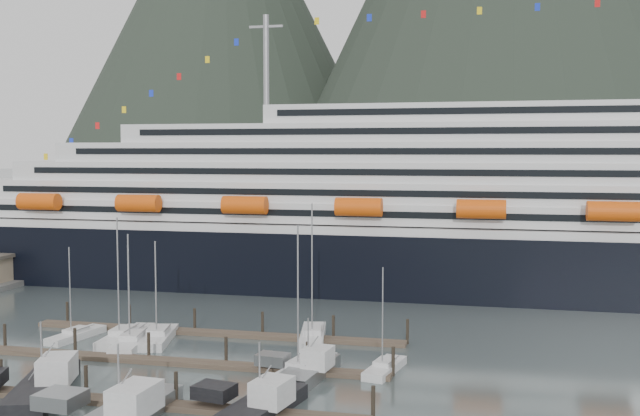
{
  "coord_description": "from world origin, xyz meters",
  "views": [
    {
      "loc": [
        28.6,
        -70.33,
        22.86
      ],
      "look_at": [
        7.2,
        22.0,
        15.65
      ],
      "focal_mm": 42.0,
      "sensor_mm": 36.0,
      "label": 1
    }
  ],
  "objects_px": {
    "sailboat_h": "(385,369)",
    "cruise_ship": "(501,218)",
    "sailboat_a": "(123,338)",
    "sailboat_b": "(76,335)",
    "sailboat_f": "(159,338)",
    "trawler_e": "(307,369)",
    "trawler_a": "(41,385)",
    "sailboat_g": "(313,337)",
    "sailboat_c": "(132,343)",
    "sailboat_e": "(132,336)",
    "sailboat_d": "(303,370)",
    "trawler_d": "(258,406)",
    "trawler_c": "(118,415)"
  },
  "relations": [
    {
      "from": "trawler_e",
      "to": "sailboat_h",
      "type": "bearing_deg",
      "value": -57.15
    },
    {
      "from": "sailboat_h",
      "to": "sailboat_e",
      "type": "bearing_deg",
      "value": 89.41
    },
    {
      "from": "sailboat_h",
      "to": "cruise_ship",
      "type": "bearing_deg",
      "value": -2.39
    },
    {
      "from": "sailboat_a",
      "to": "sailboat_e",
      "type": "bearing_deg",
      "value": -26.2
    },
    {
      "from": "sailboat_f",
      "to": "trawler_d",
      "type": "distance_m",
      "value": 28.94
    },
    {
      "from": "trawler_d",
      "to": "sailboat_a",
      "type": "bearing_deg",
      "value": 59.92
    },
    {
      "from": "sailboat_d",
      "to": "sailboat_e",
      "type": "relative_size",
      "value": 1.32
    },
    {
      "from": "trawler_d",
      "to": "sailboat_g",
      "type": "bearing_deg",
      "value": 14.18
    },
    {
      "from": "sailboat_f",
      "to": "sailboat_g",
      "type": "relative_size",
      "value": 0.74
    },
    {
      "from": "cruise_ship",
      "to": "sailboat_a",
      "type": "xyz_separation_m",
      "value": [
        -44.5,
        -44.51,
        -11.59
      ]
    },
    {
      "from": "sailboat_c",
      "to": "sailboat_g",
      "type": "distance_m",
      "value": 21.3
    },
    {
      "from": "trawler_a",
      "to": "trawler_c",
      "type": "height_order",
      "value": "trawler_c"
    },
    {
      "from": "cruise_ship",
      "to": "sailboat_b",
      "type": "bearing_deg",
      "value": -138.8
    },
    {
      "from": "trawler_a",
      "to": "sailboat_c",
      "type": "bearing_deg",
      "value": -18.82
    },
    {
      "from": "sailboat_h",
      "to": "trawler_e",
      "type": "distance_m",
      "value": 8.22
    },
    {
      "from": "cruise_ship",
      "to": "sailboat_e",
      "type": "bearing_deg",
      "value": -135.53
    },
    {
      "from": "sailboat_a",
      "to": "trawler_e",
      "type": "height_order",
      "value": "sailboat_a"
    },
    {
      "from": "trawler_a",
      "to": "trawler_e",
      "type": "bearing_deg",
      "value": -82.87
    },
    {
      "from": "cruise_ship",
      "to": "trawler_a",
      "type": "height_order",
      "value": "cruise_ship"
    },
    {
      "from": "sailboat_e",
      "to": "cruise_ship",
      "type": "bearing_deg",
      "value": -52.3
    },
    {
      "from": "sailboat_c",
      "to": "sailboat_h",
      "type": "xyz_separation_m",
      "value": [
        30.31,
        -3.54,
        -0.04
      ]
    },
    {
      "from": "cruise_ship",
      "to": "sailboat_f",
      "type": "bearing_deg",
      "value": -132.79
    },
    {
      "from": "sailboat_g",
      "to": "trawler_d",
      "type": "xyz_separation_m",
      "value": [
        1.53,
        -26.24,
        0.46
      ]
    },
    {
      "from": "sailboat_b",
      "to": "sailboat_f",
      "type": "relative_size",
      "value": 0.91
    },
    {
      "from": "sailboat_c",
      "to": "trawler_e",
      "type": "distance_m",
      "value": 23.97
    },
    {
      "from": "sailboat_a",
      "to": "sailboat_b",
      "type": "height_order",
      "value": "sailboat_a"
    },
    {
      "from": "cruise_ship",
      "to": "sailboat_a",
      "type": "distance_m",
      "value": 64.0
    },
    {
      "from": "sailboat_a",
      "to": "sailboat_e",
      "type": "xyz_separation_m",
      "value": [
        0.55,
        1.36,
        -0.05
      ]
    },
    {
      "from": "cruise_ship",
      "to": "trawler_e",
      "type": "height_order",
      "value": "cruise_ship"
    },
    {
      "from": "sailboat_a",
      "to": "sailboat_d",
      "type": "relative_size",
      "value": 0.98
    },
    {
      "from": "sailboat_a",
      "to": "sailboat_g",
      "type": "bearing_deg",
      "value": -79.52
    },
    {
      "from": "sailboat_a",
      "to": "trawler_a",
      "type": "distance_m",
      "value": 19.87
    },
    {
      "from": "cruise_ship",
      "to": "sailboat_h",
      "type": "height_order",
      "value": "cruise_ship"
    },
    {
      "from": "sailboat_b",
      "to": "sailboat_e",
      "type": "bearing_deg",
      "value": -68.8
    },
    {
      "from": "cruise_ship",
      "to": "sailboat_e",
      "type": "height_order",
      "value": "cruise_ship"
    },
    {
      "from": "sailboat_c",
      "to": "trawler_d",
      "type": "xyz_separation_m",
      "value": [
        21.46,
        -18.73,
        0.48
      ]
    },
    {
      "from": "trawler_a",
      "to": "trawler_d",
      "type": "distance_m",
      "value": 21.66
    },
    {
      "from": "sailboat_h",
      "to": "sailboat_g",
      "type": "bearing_deg",
      "value": 54.37
    },
    {
      "from": "sailboat_h",
      "to": "trawler_c",
      "type": "bearing_deg",
      "value": 147.02
    },
    {
      "from": "sailboat_d",
      "to": "sailboat_g",
      "type": "height_order",
      "value": "sailboat_g"
    },
    {
      "from": "sailboat_e",
      "to": "sailboat_h",
      "type": "xyz_separation_m",
      "value": [
        31.93,
        -6.66,
        -0.01
      ]
    },
    {
      "from": "sailboat_h",
      "to": "trawler_c",
      "type": "relative_size",
      "value": 0.75
    },
    {
      "from": "sailboat_a",
      "to": "sailboat_b",
      "type": "relative_size",
      "value": 1.33
    },
    {
      "from": "sailboat_c",
      "to": "trawler_e",
      "type": "bearing_deg",
      "value": -117.99
    },
    {
      "from": "sailboat_g",
      "to": "trawler_d",
      "type": "bearing_deg",
      "value": 172.8
    },
    {
      "from": "sailboat_a",
      "to": "sailboat_g",
      "type": "height_order",
      "value": "sailboat_g"
    },
    {
      "from": "sailboat_e",
      "to": "trawler_a",
      "type": "relative_size",
      "value": 0.84
    },
    {
      "from": "sailboat_g",
      "to": "sailboat_c",
      "type": "bearing_deg",
      "value": 100.12
    },
    {
      "from": "sailboat_f",
      "to": "trawler_d",
      "type": "xyz_separation_m",
      "value": [
        19.43,
        -21.44,
        0.48
      ]
    },
    {
      "from": "sailboat_b",
      "to": "sailboat_d",
      "type": "bearing_deg",
      "value": -94.12
    }
  ]
}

